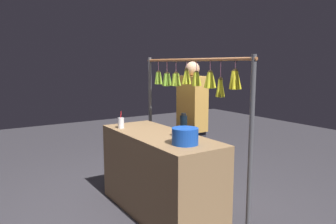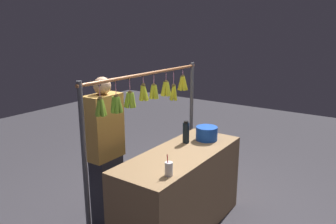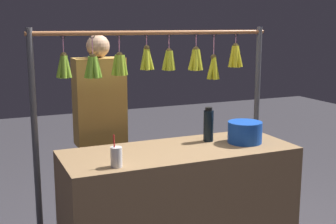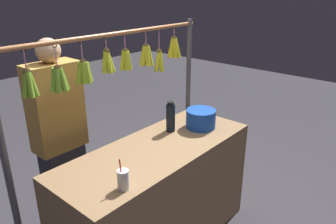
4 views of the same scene
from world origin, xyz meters
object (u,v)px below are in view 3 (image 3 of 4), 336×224
object	(u,v)px
water_bottle	(208,125)
blue_bucket	(245,132)
drink_cup	(116,157)
vendor_person	(101,140)

from	to	relation	value
water_bottle	blue_bucket	world-z (taller)	water_bottle
drink_cup	vendor_person	distance (m)	0.94
blue_bucket	drink_cup	distance (m)	1.04
drink_cup	vendor_person	world-z (taller)	vendor_person
blue_bucket	drink_cup	size ratio (longest dim) A/B	1.24
water_bottle	blue_bucket	size ratio (longest dim) A/B	1.02
drink_cup	blue_bucket	bearing A→B (deg)	-170.22
water_bottle	drink_cup	distance (m)	0.86
water_bottle	blue_bucket	bearing A→B (deg)	147.48
blue_bucket	vendor_person	bearing A→B (deg)	-40.31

